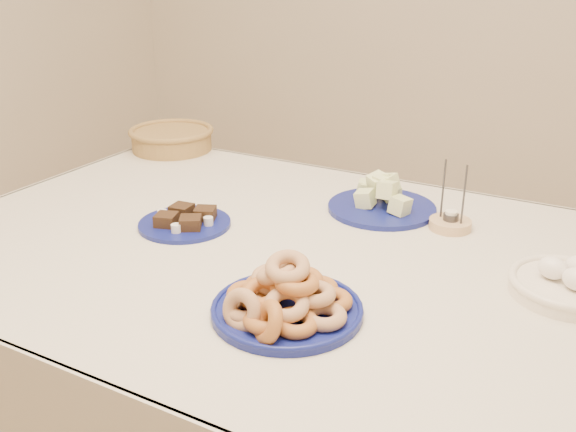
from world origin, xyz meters
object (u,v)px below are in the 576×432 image
object	(u,v)px
donut_platter	(285,301)
candle_holder	(450,223)
wicker_basket	(172,138)
brownie_plate	(185,221)
dining_table	(299,294)
egg_bowl	(568,284)
melon_plate	(382,200)

from	to	relation	value
donut_platter	candle_holder	size ratio (longest dim) A/B	2.12
donut_platter	wicker_basket	world-z (taller)	donut_platter
donut_platter	brownie_plate	size ratio (longest dim) A/B	1.24
dining_table	brownie_plate	world-z (taller)	brownie_plate
dining_table	egg_bowl	xyz separation A→B (m)	(0.53, 0.07, 0.13)
dining_table	wicker_basket	bearing A→B (deg)	146.64
brownie_plate	egg_bowl	xyz separation A→B (m)	(0.83, 0.08, 0.01)
brownie_plate	wicker_basket	xyz separation A→B (m)	(-0.43, 0.49, 0.03)
dining_table	melon_plate	world-z (taller)	melon_plate
brownie_plate	wicker_basket	size ratio (longest dim) A/B	0.82
wicker_basket	candle_holder	bearing A→B (deg)	-11.60
dining_table	donut_platter	bearing A→B (deg)	-67.27
donut_platter	melon_plate	world-z (taller)	donut_platter
melon_plate	brownie_plate	world-z (taller)	melon_plate
donut_platter	melon_plate	xyz separation A→B (m)	(-0.04, 0.56, -0.01)
brownie_plate	egg_bowl	bearing A→B (deg)	5.82
wicker_basket	candle_holder	world-z (taller)	candle_holder
dining_table	melon_plate	distance (m)	0.35
melon_plate	egg_bowl	distance (m)	0.52
wicker_basket	egg_bowl	distance (m)	1.32
melon_plate	wicker_basket	world-z (taller)	melon_plate
wicker_basket	egg_bowl	size ratio (longest dim) A/B	1.26
dining_table	candle_holder	distance (m)	0.39
donut_platter	melon_plate	size ratio (longest dim) A/B	0.98
donut_platter	brownie_plate	bearing A→B (deg)	149.52
melon_plate	wicker_basket	distance (m)	0.81
egg_bowl	melon_plate	bearing A→B (deg)	152.85
melon_plate	candle_holder	bearing A→B (deg)	-11.24
donut_platter	wicker_basket	bearing A→B (deg)	138.82
donut_platter	wicker_basket	size ratio (longest dim) A/B	1.01
melon_plate	candle_holder	world-z (taller)	candle_holder
melon_plate	donut_platter	bearing A→B (deg)	-86.24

